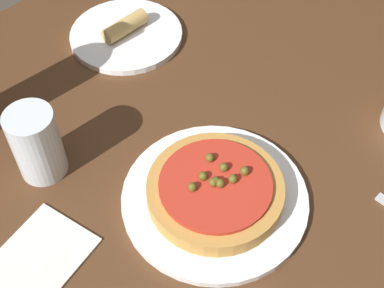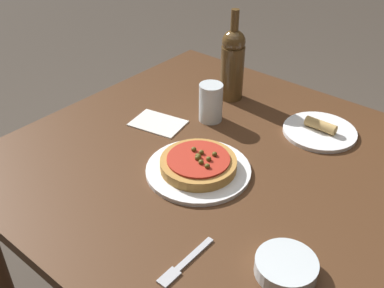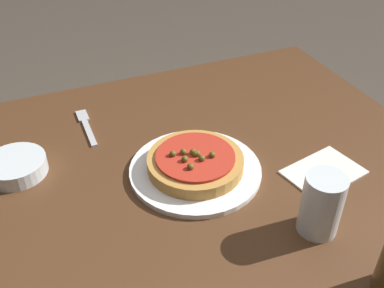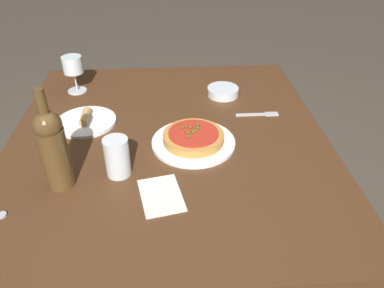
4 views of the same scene
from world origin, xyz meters
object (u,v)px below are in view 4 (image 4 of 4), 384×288
object	(u,v)px
dinner_plate	(193,142)
bottle_cap	(2,215)
pizza	(193,137)
wine_bottle	(53,148)
fork	(260,114)
side_bowl	(223,91)
side_plate	(86,121)
wine_glass	(73,67)
dining_table	(169,156)
water_cup	(117,157)

from	to	relation	value
dinner_plate	bottle_cap	world-z (taller)	dinner_plate
pizza	wine_bottle	distance (m)	0.45
wine_bottle	fork	xyz separation A→B (m)	(0.36, -0.66, -0.13)
pizza	side_bowl	size ratio (longest dim) A/B	1.58
side_plate	fork	bearing A→B (deg)	-88.46
wine_glass	fork	size ratio (longest dim) A/B	0.94
dinner_plate	dining_table	bearing A→B (deg)	59.44
dinner_plate	pizza	bearing A→B (deg)	28.34
side_bowl	side_plate	xyz separation A→B (m)	(-0.19, 0.53, -0.01)
side_bowl	side_plate	distance (m)	0.56
dining_table	side_plate	distance (m)	0.33
side_bowl	fork	bearing A→B (deg)	-145.43
bottle_cap	wine_glass	bearing A→B (deg)	-4.80
dinner_plate	wine_bottle	world-z (taller)	wine_bottle
dining_table	side_plate	bearing A→B (deg)	69.74
wine_glass	fork	xyz separation A→B (m)	(-0.25, -0.73, -0.11)
pizza	side_plate	size ratio (longest dim) A/B	0.93
pizza	side_bowl	xyz separation A→B (m)	(0.35, -0.15, -0.01)
wine_bottle	side_bowl	bearing A→B (deg)	-45.69
dinner_plate	fork	distance (m)	0.32
pizza	fork	distance (m)	0.32
wine_bottle	water_cup	world-z (taller)	wine_bottle
fork	wine_bottle	bearing A→B (deg)	-151.53
wine_bottle	fork	world-z (taller)	wine_bottle
wine_glass	side_bowl	size ratio (longest dim) A/B	1.19
wine_glass	water_cup	xyz separation A→B (m)	(-0.57, -0.23, -0.05)
dinner_plate	side_plate	bearing A→B (deg)	67.33
wine_bottle	pizza	bearing A→B (deg)	-65.57
side_plate	bottle_cap	xyz separation A→B (m)	(-0.46, 0.14, -0.01)
dinner_plate	wine_glass	world-z (taller)	wine_glass
wine_glass	dining_table	bearing A→B (deg)	-134.89
water_cup	side_bowl	world-z (taller)	water_cup
dinner_plate	wine_bottle	size ratio (longest dim) A/B	0.92
fork	side_plate	bearing A→B (deg)	-178.35
wine_glass	pizza	bearing A→B (deg)	-132.69
dinner_plate	wine_glass	bearing A→B (deg)	47.30
wine_bottle	fork	size ratio (longest dim) A/B	1.88
pizza	water_cup	bearing A→B (deg)	121.33
side_bowl	water_cup	bearing A→B (deg)	142.29
side_bowl	bottle_cap	size ratio (longest dim) A/B	5.36
wine_glass	side_plate	size ratio (longest dim) A/B	0.70
wine_glass	bottle_cap	xyz separation A→B (m)	(-0.73, 0.06, -0.11)
pizza	wine_bottle	bearing A→B (deg)	114.43
side_bowl	bottle_cap	distance (m)	0.94
side_plate	dinner_plate	bearing A→B (deg)	-112.67
water_cup	side_plate	distance (m)	0.34
dining_table	wine_glass	world-z (taller)	wine_glass
dinner_plate	fork	bearing A→B (deg)	-56.24
wine_bottle	side_bowl	distance (m)	0.77
wine_bottle	fork	bearing A→B (deg)	-61.64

